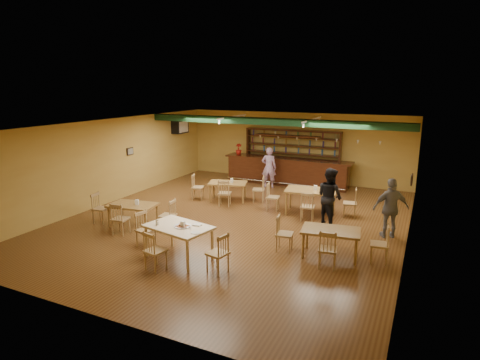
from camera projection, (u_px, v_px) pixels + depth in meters
The scene contains 23 objects.
floor at pixel (236, 220), 12.72m from camera, with size 12.00×12.00×0.00m, color #553318.
ceiling_beam at pixel (270, 122), 14.52m from camera, with size 10.00×0.30×0.25m, color #103218.
track_rail_left at pixel (232, 117), 15.78m from camera, with size 0.05×2.50×0.05m, color white.
track_rail_right at pixel (312, 120), 14.45m from camera, with size 0.05×2.50×0.05m, color white.
ac_unit at pixel (180, 127), 17.86m from camera, with size 0.34×0.70×0.48m, color white.
picture_left at pixel (130, 151), 15.26m from camera, with size 0.04×0.34×0.28m, color black.
picture_right at pixel (412, 180), 10.71m from camera, with size 0.04×0.34×0.28m, color black.
bar_counter at pixel (287, 171), 17.15m from camera, with size 5.47×0.85×1.13m, color black.
back_bar_hutch at pixel (292, 156), 17.57m from camera, with size 4.23×0.40×2.28m, color black.
poinsettia at pixel (239, 149), 17.91m from camera, with size 0.27×0.27×0.48m, color #AD1810.
dining_table_a at pixel (228, 191), 14.78m from camera, with size 1.37×0.82×0.68m, color olive.
dining_table_b at pixel (310, 202), 13.25m from camera, with size 1.63×0.98×0.81m, color olive.
dining_table_c at pixel (133, 215), 12.05m from camera, with size 1.39×0.84×0.70m, color olive.
dining_table_d at pixel (330, 243), 9.94m from camera, with size 1.40×0.84×0.70m, color olive.
near_table at pixel (179, 242), 9.81m from camera, with size 1.57×1.01×0.84m, color beige.
pizza_tray at pixel (182, 226), 9.66m from camera, with size 0.40×0.40×0.01m, color silver.
parmesan_shaker at pixel (157, 223), 9.76m from camera, with size 0.07×0.07×0.11m, color #EAE5C6.
napkin_stack at pixel (197, 225), 9.74m from camera, with size 0.20×0.15×0.03m, color white.
pizza_server at pixel (190, 226), 9.64m from camera, with size 0.32×0.09×0.00m, color silver.
side_plate at pixel (195, 233), 9.25m from camera, with size 0.22×0.22×0.01m, color white.
patron_bar at pixel (269, 167), 16.57m from camera, with size 0.61×0.40×1.68m, color #954FAD.
patron_right_a at pixel (330, 197), 12.11m from camera, with size 0.86×0.67×1.76m, color black.
patron_right_b at pixel (391, 208), 11.09m from camera, with size 0.99×0.41×1.69m, color slate.
Camera 1 is at (5.25, -10.88, 4.17)m, focal length 30.06 mm.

